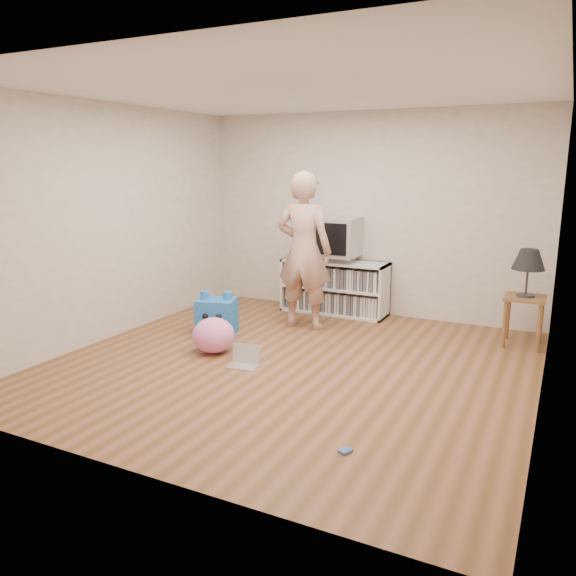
# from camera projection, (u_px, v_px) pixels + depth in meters

# --- Properties ---
(ground) EXTENTS (4.50, 4.50, 0.00)m
(ground) POSITION_uv_depth(u_px,v_px,m) (292.00, 364.00, 5.57)
(ground) COLOR brown
(ground) RESTS_ON ground
(walls) EXTENTS (4.52, 4.52, 2.60)m
(walls) POSITION_uv_depth(u_px,v_px,m) (292.00, 234.00, 5.29)
(walls) COLOR beige
(walls) RESTS_ON ground
(ceiling) EXTENTS (4.50, 4.50, 0.01)m
(ceiling) POSITION_uv_depth(u_px,v_px,m) (292.00, 89.00, 5.01)
(ceiling) COLOR white
(ceiling) RESTS_ON walls
(media_unit) EXTENTS (1.40, 0.45, 0.70)m
(media_unit) POSITION_uv_depth(u_px,v_px,m) (335.00, 287.00, 7.43)
(media_unit) COLOR white
(media_unit) RESTS_ON ground
(dvd_deck) EXTENTS (0.45, 0.35, 0.07)m
(dvd_deck) POSITION_uv_depth(u_px,v_px,m) (335.00, 258.00, 7.34)
(dvd_deck) COLOR gray
(dvd_deck) RESTS_ON media_unit
(crt_tv) EXTENTS (0.60, 0.53, 0.50)m
(crt_tv) POSITION_uv_depth(u_px,v_px,m) (335.00, 237.00, 7.27)
(crt_tv) COLOR #A6A6AB
(crt_tv) RESTS_ON dvd_deck
(side_table) EXTENTS (0.42, 0.42, 0.55)m
(side_table) POSITION_uv_depth(u_px,v_px,m) (524.00, 309.00, 6.06)
(side_table) COLOR brown
(side_table) RESTS_ON ground
(table_lamp) EXTENTS (0.34, 0.34, 0.52)m
(table_lamp) POSITION_uv_depth(u_px,v_px,m) (529.00, 261.00, 5.94)
(table_lamp) COLOR #333333
(table_lamp) RESTS_ON side_table
(person) EXTENTS (0.69, 0.47, 1.87)m
(person) POSITION_uv_depth(u_px,v_px,m) (304.00, 251.00, 6.64)
(person) COLOR tan
(person) RESTS_ON ground
(laptop) EXTENTS (0.32, 0.27, 0.20)m
(laptop) POSITION_uv_depth(u_px,v_px,m) (245.00, 360.00, 5.53)
(laptop) COLOR silver
(laptop) RESTS_ON ground
(playing_cards) EXTENTS (0.09, 0.11, 0.02)m
(playing_cards) POSITION_uv_depth(u_px,v_px,m) (345.00, 451.00, 3.87)
(playing_cards) COLOR #4367B4
(playing_cards) RESTS_ON ground
(plush_blue) EXTENTS (0.51, 0.45, 0.50)m
(plush_blue) POSITION_uv_depth(u_px,v_px,m) (217.00, 316.00, 6.54)
(plush_blue) COLOR blue
(plush_blue) RESTS_ON ground
(plush_pink) EXTENTS (0.52, 0.52, 0.37)m
(plush_pink) POSITION_uv_depth(u_px,v_px,m) (213.00, 335.00, 5.88)
(plush_pink) COLOR pink
(plush_pink) RESTS_ON ground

